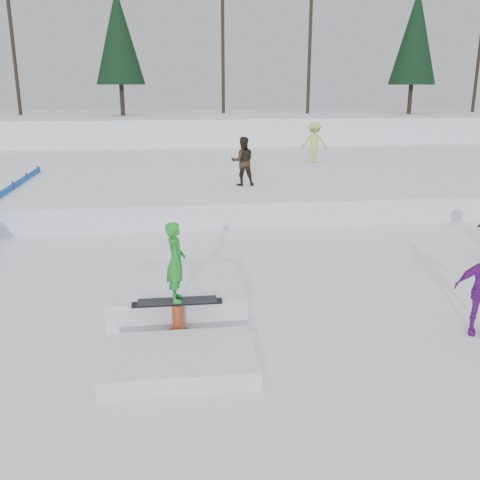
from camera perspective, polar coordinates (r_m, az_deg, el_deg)
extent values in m
plane|color=white|center=(10.14, -1.36, -9.23)|extent=(120.00, 120.00, 0.00)
cube|color=white|center=(39.25, -6.14, 11.47)|extent=(60.00, 14.00, 2.40)
cube|color=white|center=(25.44, -5.24, 7.17)|extent=(50.00, 18.00, 0.80)
cylinder|color=black|center=(20.64, -22.96, 4.27)|extent=(0.05, 0.05, 1.10)
cylinder|color=black|center=(22.44, -21.72, 5.27)|extent=(0.05, 0.05, 1.10)
cylinder|color=black|center=(24.26, -20.68, 6.12)|extent=(0.05, 0.05, 1.10)
cylinder|color=black|center=(40.50, -23.14, 19.27)|extent=(0.24, 0.24, 10.00)
cylinder|color=black|center=(37.75, -12.45, 14.36)|extent=(0.30, 0.30, 2.00)
cone|color=black|center=(37.85, -12.84, 20.37)|extent=(3.20, 3.20, 5.95)
cylinder|color=black|center=(39.90, -1.84, 20.18)|extent=(0.24, 0.24, 9.50)
cylinder|color=black|center=(39.92, 7.42, 18.98)|extent=(0.24, 0.24, 8.00)
cylinder|color=black|center=(40.81, 17.67, 14.10)|extent=(0.30, 0.30, 2.00)
cone|color=black|center=(40.92, 18.19, 19.90)|extent=(3.20, 3.20, 6.30)
imported|color=black|center=(19.72, 0.30, 8.40)|extent=(0.87, 0.68, 1.77)
imported|color=#B2CA51|center=(25.95, 7.94, 10.26)|extent=(1.38, 1.04, 1.90)
cube|color=white|center=(10.96, -6.77, -5.80)|extent=(2.60, 2.20, 0.54)
cube|color=white|center=(8.75, -6.47, -12.63)|extent=(2.40, 1.60, 0.30)
cylinder|color=#C0532D|center=(9.87, -6.60, -9.90)|extent=(0.44, 0.44, 0.06)
cylinder|color=#C0532D|center=(9.75, -6.65, -8.47)|extent=(0.20, 0.20, 0.60)
cube|color=black|center=(9.62, -6.71, -6.69)|extent=(1.60, 0.16, 0.06)
cube|color=black|center=(9.60, -6.72, -6.44)|extent=(1.40, 0.28, 0.03)
imported|color=#1D9129|center=(9.35, -6.87, -2.32)|extent=(0.34, 0.52, 1.42)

